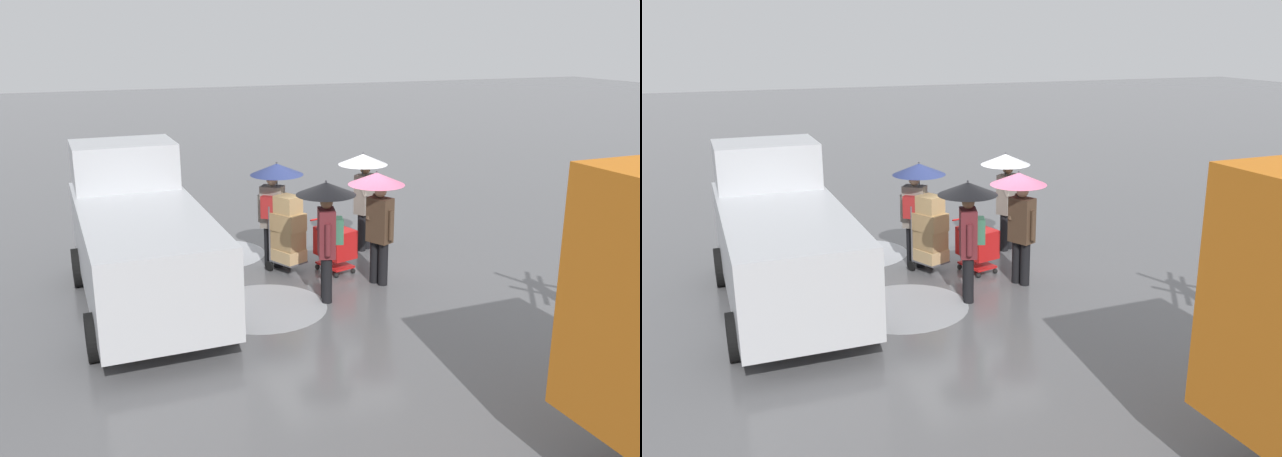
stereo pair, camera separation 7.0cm
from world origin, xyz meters
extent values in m
plane|color=#5B5B5E|center=(0.00, 0.00, 0.00)|extent=(90.00, 90.00, 0.00)
cylinder|color=#ADAFB5|center=(1.81, -1.84, 0.00)|extent=(1.99, 1.99, 0.01)
cylinder|color=#999BA0|center=(1.74, 1.29, 0.00)|extent=(2.19, 2.19, 0.01)
cube|color=#B7BABF|center=(3.61, 0.64, 1.06)|extent=(2.07, 5.24, 1.40)
cube|color=#B7BABF|center=(3.65, -1.26, 2.18)|extent=(1.87, 1.44, 0.84)
cube|color=black|center=(3.66, -1.98, 1.38)|extent=(1.66, 0.10, 0.63)
cube|color=#232326|center=(3.66, -2.02, 0.32)|extent=(1.96, 0.20, 0.24)
cylinder|color=black|center=(4.62, -0.95, 0.36)|extent=(0.26, 0.72, 0.72)
cylinder|color=black|center=(2.66, -0.99, 0.36)|extent=(0.26, 0.72, 0.72)
cylinder|color=black|center=(4.55, 2.27, 0.36)|extent=(0.26, 0.72, 0.72)
cylinder|color=black|center=(2.59, 2.23, 0.36)|extent=(0.26, 0.72, 0.72)
cube|color=red|center=(-0.10, 0.04, 0.60)|extent=(0.71, 0.87, 0.56)
cube|color=red|center=(-0.10, 0.04, 0.14)|extent=(0.64, 0.79, 0.04)
cylinder|color=red|center=(0.01, -0.37, 1.00)|extent=(0.57, 0.19, 0.04)
sphere|color=black|center=(-0.39, 0.27, 0.05)|extent=(0.10, 0.10, 0.10)
sphere|color=black|center=(0.01, 0.39, 0.05)|extent=(0.10, 0.10, 0.10)
sphere|color=black|center=(-0.22, -0.31, 0.05)|extent=(0.10, 0.10, 0.10)
sphere|color=black|center=(0.18, -0.20, 0.05)|extent=(0.10, 0.10, 0.10)
cube|color=#515156|center=(0.75, -0.29, 0.22)|extent=(0.69, 0.75, 0.03)
cylinder|color=#515156|center=(0.69, -0.65, 0.77)|extent=(0.04, 0.04, 1.10)
cylinder|color=#515156|center=(1.08, -0.46, 0.77)|extent=(0.04, 0.04, 1.10)
cylinder|color=black|center=(0.67, -0.66, 0.10)|extent=(0.13, 0.20, 0.20)
cylinder|color=black|center=(1.10, -0.45, 0.10)|extent=(0.13, 0.20, 0.20)
cube|color=tan|center=(0.75, -0.29, 0.35)|extent=(0.66, 0.72, 0.24)
cube|color=#A37F51|center=(0.75, -0.29, 0.66)|extent=(0.63, 0.70, 0.38)
cube|color=#A37F51|center=(0.75, -0.29, 1.02)|extent=(0.67, 0.73, 0.35)
cube|color=tan|center=(0.75, -0.29, 1.36)|extent=(0.54, 0.57, 0.34)
cylinder|color=black|center=(0.64, 1.46, 0.41)|extent=(0.18, 0.18, 0.82)
cylinder|color=black|center=(0.58, 1.27, 0.41)|extent=(0.18, 0.18, 0.82)
cube|color=#5B1E23|center=(0.61, 1.36, 1.24)|extent=(0.39, 0.50, 0.84)
sphere|color=#8C6647|center=(0.61, 1.36, 1.78)|extent=(0.22, 0.22, 0.22)
cylinder|color=#5B1E23|center=(0.68, 1.61, 1.19)|extent=(0.10, 0.10, 0.55)
cylinder|color=#5B1E23|center=(0.58, 1.18, 1.46)|extent=(0.32, 0.18, 0.50)
cylinder|color=#333338|center=(0.58, 1.27, 1.62)|extent=(0.02, 0.02, 0.86)
cone|color=black|center=(0.58, 1.27, 2.00)|extent=(1.04, 1.04, 0.22)
sphere|color=#333338|center=(0.58, 1.27, 2.13)|extent=(0.04, 0.04, 0.04)
cube|color=#33664C|center=(0.42, 1.42, 1.28)|extent=(0.24, 0.33, 0.44)
cylinder|color=black|center=(-1.31, -1.08, 0.41)|extent=(0.18, 0.18, 0.82)
cylinder|color=black|center=(-1.14, -0.98, 0.41)|extent=(0.18, 0.18, 0.82)
cube|color=slate|center=(-1.22, -1.03, 1.24)|extent=(0.52, 0.47, 0.84)
sphere|color=#8C6647|center=(-1.22, -1.03, 1.78)|extent=(0.22, 0.22, 0.22)
cylinder|color=slate|center=(-1.44, -1.17, 1.19)|extent=(0.10, 0.10, 0.55)
cylinder|color=slate|center=(-1.08, -0.92, 1.46)|extent=(0.25, 0.31, 0.50)
cylinder|color=#333338|center=(-1.14, -0.98, 1.62)|extent=(0.02, 0.02, 0.86)
cone|color=white|center=(-1.14, -0.98, 2.00)|extent=(1.04, 1.04, 0.22)
sphere|color=#333338|center=(-1.14, -0.98, 2.13)|extent=(0.04, 0.04, 0.04)
cylinder|color=black|center=(-0.65, 1.04, 0.41)|extent=(0.18, 0.18, 0.82)
cylinder|color=black|center=(-0.57, 0.86, 0.41)|extent=(0.18, 0.18, 0.82)
cube|color=#473323|center=(-0.61, 0.95, 1.24)|extent=(0.44, 0.52, 0.84)
sphere|color=tan|center=(-0.61, 0.95, 1.78)|extent=(0.22, 0.22, 0.22)
cylinder|color=#473323|center=(-0.72, 1.18, 1.19)|extent=(0.10, 0.10, 0.55)
cylinder|color=#473323|center=(-0.51, 0.79, 1.46)|extent=(0.32, 0.22, 0.50)
cylinder|color=#333338|center=(-0.57, 0.86, 1.62)|extent=(0.02, 0.02, 0.86)
cone|color=#E0668E|center=(-0.57, 0.86, 2.00)|extent=(1.04, 1.04, 0.22)
sphere|color=#333338|center=(-0.57, 0.86, 2.13)|extent=(0.04, 0.04, 0.04)
cylinder|color=black|center=(1.02, -0.75, 0.41)|extent=(0.18, 0.18, 0.82)
cylinder|color=black|center=(0.86, -0.63, 0.41)|extent=(0.18, 0.18, 0.82)
cube|color=slate|center=(0.94, -0.69, 1.24)|extent=(0.52, 0.49, 0.84)
sphere|color=tan|center=(0.94, -0.69, 1.78)|extent=(0.22, 0.22, 0.22)
cylinder|color=slate|center=(1.14, -0.85, 1.19)|extent=(0.10, 0.10, 0.55)
cylinder|color=slate|center=(0.78, -0.60, 1.46)|extent=(0.26, 0.30, 0.50)
cylinder|color=#333338|center=(0.86, -0.63, 1.62)|extent=(0.02, 0.02, 0.86)
cone|color=navy|center=(0.86, -0.63, 2.00)|extent=(1.04, 1.04, 0.22)
sphere|color=#333338|center=(0.86, -0.63, 2.13)|extent=(0.04, 0.04, 0.04)
cube|color=maroon|center=(1.06, -0.53, 1.28)|extent=(0.34, 0.31, 0.44)
camera|label=1|loc=(4.78, 11.78, 4.60)|focal=38.29mm
camera|label=2|loc=(4.71, 11.80, 4.60)|focal=38.29mm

